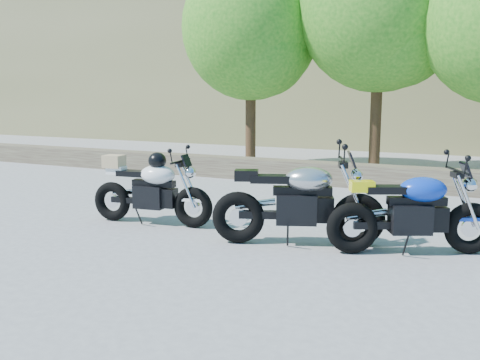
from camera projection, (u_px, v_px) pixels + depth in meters
name	position (u px, v px, depth m)	size (l,w,h in m)	color
ground	(195.00, 243.00, 7.32)	(90.00, 90.00, 0.00)	gray
stone_wall	(319.00, 173.00, 12.16)	(22.00, 0.55, 0.50)	#4D3F33
tree_decid_left	(253.00, 33.00, 14.11)	(3.67, 3.67, 5.62)	#382314
tree_decid_mid	(384.00, 10.00, 12.98)	(4.08, 4.08, 6.24)	#382314
silver_bike	(299.00, 203.00, 7.19)	(2.24, 1.07, 1.17)	black
white_bike	(151.00, 189.00, 8.34)	(2.06, 0.65, 1.14)	black
blue_bike	(413.00, 213.00, 6.77)	(2.03, 1.10, 1.09)	black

